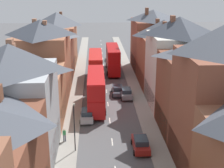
# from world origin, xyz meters

# --- Properties ---
(pavement_left) EXTENTS (2.20, 104.00, 0.14)m
(pavement_left) POSITION_xyz_m (-5.10, 38.00, 0.07)
(pavement_left) COLOR gray
(pavement_left) RESTS_ON ground
(pavement_right) EXTENTS (2.20, 104.00, 0.14)m
(pavement_right) POSITION_xyz_m (5.10, 38.00, 0.07)
(pavement_right) COLOR gray
(pavement_right) RESTS_ON ground
(centre_line_dashes) EXTENTS (0.14, 97.80, 0.01)m
(centre_line_dashes) POSITION_xyz_m (0.00, 36.00, 0.01)
(centre_line_dashes) COLOR silver
(centre_line_dashes) RESTS_ON ground
(terrace_row_left) EXTENTS (8.00, 72.64, 13.05)m
(terrace_row_left) POSITION_xyz_m (-10.18, 24.32, 5.70)
(terrace_row_left) COLOR brown
(terrace_row_left) RESTS_ON ground
(terrace_row_right) EXTENTS (8.00, 66.92, 14.80)m
(terrace_row_right) POSITION_xyz_m (10.19, 21.13, 6.36)
(terrace_row_right) COLOR #BCB7A8
(terrace_row_right) RESTS_ON ground
(double_decker_bus_lead) EXTENTS (2.74, 10.80, 5.30)m
(double_decker_bus_lead) POSITION_xyz_m (1.79, 48.06, 2.82)
(double_decker_bus_lead) COLOR #B70F0F
(double_decker_bus_lead) RESTS_ON ground
(double_decker_bus_mid_street) EXTENTS (2.74, 10.80, 5.30)m
(double_decker_bus_mid_street) POSITION_xyz_m (-1.81, 28.77, 2.82)
(double_decker_bus_mid_street) COLOR red
(double_decker_bus_mid_street) RESTS_ON ground
(double_decker_bus_far_approaching) EXTENTS (2.74, 10.80, 5.30)m
(double_decker_bus_far_approaching) POSITION_xyz_m (-1.81, 42.18, 2.82)
(double_decker_bus_far_approaching) COLOR red
(double_decker_bus_far_approaching) RESTS_ON ground
(car_near_blue) EXTENTS (1.90, 4.20, 1.58)m
(car_near_blue) POSITION_xyz_m (-3.10, 24.33, 0.80)
(car_near_blue) COLOR #B7BABF
(car_near_blue) RESTS_ON ground
(car_near_silver) EXTENTS (1.90, 4.12, 1.69)m
(car_near_silver) POSITION_xyz_m (1.80, 58.36, 0.85)
(car_near_silver) COLOR gray
(car_near_silver) RESTS_ON ground
(car_parked_left_a) EXTENTS (1.90, 4.36, 1.59)m
(car_parked_left_a) POSITION_xyz_m (1.80, 34.19, 0.80)
(car_parked_left_a) COLOR #4C515B
(car_parked_left_a) RESTS_ON ground
(car_parked_right_a) EXTENTS (1.90, 4.10, 1.66)m
(car_parked_right_a) POSITION_xyz_m (3.10, 32.54, 0.84)
(car_parked_right_a) COLOR gray
(car_parked_right_a) RESTS_ON ground
(car_mid_white) EXTENTS (1.90, 3.98, 1.67)m
(car_mid_white) POSITION_xyz_m (3.10, 65.94, 0.84)
(car_mid_white) COLOR navy
(car_mid_white) RESTS_ON ground
(car_far_grey) EXTENTS (1.90, 3.97, 1.59)m
(car_far_grey) POSITION_xyz_m (3.10, 16.00, 0.80)
(car_far_grey) COLOR maroon
(car_far_grey) RESTS_ON ground
(pedestrian_mid_left) EXTENTS (0.36, 0.22, 1.61)m
(pedestrian_mid_left) POSITION_xyz_m (-5.63, 18.24, 1.03)
(pedestrian_mid_left) COLOR #3D4256
(pedestrian_mid_left) RESTS_ON pavement_left
(street_lamp) EXTENTS (0.20, 1.12, 5.50)m
(street_lamp) POSITION_xyz_m (-4.25, 16.17, 3.24)
(street_lamp) COLOR black
(street_lamp) RESTS_ON ground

